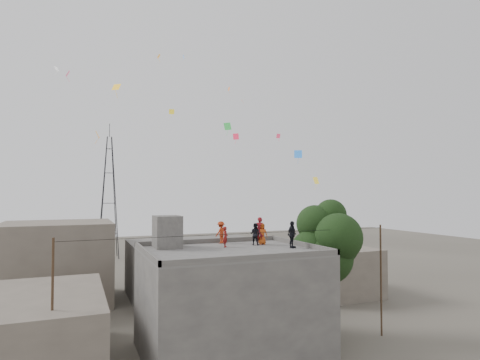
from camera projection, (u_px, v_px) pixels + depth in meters
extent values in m
plane|color=#454039|center=(229.00, 354.00, 23.68)|extent=(140.00, 140.00, 0.00)
cube|color=#4A4845|center=(230.00, 303.00, 23.79)|extent=(10.00, 8.00, 6.00)
cube|color=#4F4D4A|center=(230.00, 251.00, 23.89)|extent=(10.00, 8.00, 0.10)
cube|color=#4A4845|center=(209.00, 241.00, 27.53)|extent=(10.00, 0.15, 0.30)
cube|color=#4A4845|center=(257.00, 258.00, 20.27)|extent=(10.00, 0.15, 0.30)
cube|color=#4A4845|center=(301.00, 244.00, 25.77)|extent=(0.15, 8.00, 0.30)
cube|color=#4A4845|center=(146.00, 252.00, 22.03)|extent=(0.15, 8.00, 0.30)
cube|color=#4A4845|center=(167.00, 232.00, 25.12)|extent=(1.60, 1.80, 2.00)
cube|color=#5D544A|center=(24.00, 333.00, 21.43)|extent=(8.00, 10.00, 4.00)
cube|color=#4A4845|center=(196.00, 268.00, 37.47)|extent=(12.00, 9.00, 5.00)
cube|color=#5D544A|center=(57.00, 263.00, 34.81)|extent=(9.00, 8.00, 7.00)
cube|color=#5D544A|center=(329.00, 270.00, 38.32)|extent=(7.00, 8.00, 4.40)
cylinder|color=black|center=(327.00, 305.00, 26.95)|extent=(0.44, 0.44, 4.00)
cylinder|color=black|center=(328.00, 280.00, 27.15)|extent=(0.64, 0.91, 2.14)
sphere|color=black|center=(326.00, 257.00, 27.06)|extent=(3.60, 3.60, 3.60)
sphere|color=black|center=(337.00, 244.00, 27.78)|extent=(3.00, 3.00, 3.00)
sphere|color=black|center=(311.00, 251.00, 27.19)|extent=(2.80, 2.80, 2.80)
sphere|color=black|center=(338.00, 237.00, 26.52)|extent=(3.20, 3.20, 3.20)
sphere|color=black|center=(315.00, 224.00, 27.85)|extent=(2.60, 2.60, 2.60)
sphere|color=black|center=(331.00, 215.00, 28.01)|extent=(2.20, 2.20, 2.20)
cylinder|color=black|center=(52.00, 317.00, 18.82)|extent=(0.12, 0.12, 7.40)
cylinder|color=black|center=(381.00, 280.00, 26.87)|extent=(0.12, 0.12, 7.40)
cylinder|color=black|center=(245.00, 233.00, 22.97)|extent=(20.00, 0.52, 0.02)
cylinder|color=black|center=(103.00, 197.00, 58.36)|extent=(1.27, 1.27, 18.01)
cylinder|color=black|center=(115.00, 197.00, 59.00)|extent=(1.27, 1.27, 18.01)
cylinder|color=black|center=(114.00, 197.00, 60.57)|extent=(1.27, 1.27, 18.01)
cylinder|color=black|center=(102.00, 197.00, 59.93)|extent=(1.27, 1.27, 18.01)
cube|color=black|center=(108.00, 234.00, 59.28)|extent=(2.36, 0.08, 0.08)
cube|color=black|center=(108.00, 234.00, 59.28)|extent=(0.08, 2.36, 0.08)
cube|color=black|center=(109.00, 203.00, 59.43)|extent=(1.81, 0.08, 0.08)
cube|color=black|center=(109.00, 203.00, 59.43)|extent=(0.08, 1.81, 0.08)
cube|color=black|center=(109.00, 173.00, 59.59)|extent=(1.26, 0.08, 0.08)
cube|color=black|center=(109.00, 173.00, 59.59)|extent=(0.08, 1.26, 0.08)
cube|color=black|center=(109.00, 149.00, 59.72)|extent=(0.82, 0.08, 0.08)
cube|color=black|center=(109.00, 149.00, 59.72)|extent=(0.08, 0.82, 0.08)
cylinder|color=black|center=(110.00, 130.00, 59.81)|extent=(0.08, 0.08, 2.00)
imported|color=maroon|center=(260.00, 231.00, 26.78)|extent=(0.79, 0.69, 1.82)
imported|color=#BB4915|center=(262.00, 234.00, 26.77)|extent=(0.76, 0.56, 1.42)
imported|color=black|center=(255.00, 234.00, 26.43)|extent=(0.88, 0.89, 1.44)
imported|color=black|center=(292.00, 235.00, 24.99)|extent=(1.05, 0.88, 1.67)
imported|color=#A52F12|center=(221.00, 232.00, 27.32)|extent=(1.12, 0.96, 1.50)
imported|color=maroon|center=(225.00, 237.00, 25.35)|extent=(0.49, 0.56, 1.30)
plane|color=orange|center=(97.00, 134.00, 24.27)|extent=(0.26, 0.47, 0.41)
plane|color=#FF2850|center=(236.00, 137.00, 30.24)|extent=(0.41, 0.41, 0.45)
plane|color=#FFA027|center=(159.00, 56.00, 33.28)|extent=(0.31, 0.41, 0.31)
plane|color=blue|center=(298.00, 154.00, 30.06)|extent=(0.54, 0.27, 0.58)
plane|color=white|center=(57.00, 69.00, 32.48)|extent=(0.39, 0.42, 0.34)
plane|color=#E05D18|center=(229.00, 89.00, 38.63)|extent=(0.05, 0.34, 0.34)
plane|color=green|center=(228.00, 126.00, 29.38)|extent=(0.54, 0.57, 0.50)
plane|color=#DF3458|center=(278.00, 136.00, 37.43)|extent=(0.42, 0.17, 0.40)
plane|color=yellow|center=(116.00, 87.00, 23.39)|extent=(0.54, 0.50, 0.41)
plane|color=#4782D5|center=(183.00, 57.00, 39.41)|extent=(0.12, 0.34, 0.32)
plane|color=#E24770|center=(68.00, 74.00, 27.48)|extent=(0.23, 0.45, 0.38)
plane|color=gold|center=(316.00, 180.00, 30.59)|extent=(0.25, 0.57, 0.52)
plane|color=#F8501B|center=(242.00, 99.00, 39.78)|extent=(0.24, 0.39, 0.34)
plane|color=yellow|center=(172.00, 112.00, 32.66)|extent=(0.45, 0.27, 0.37)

